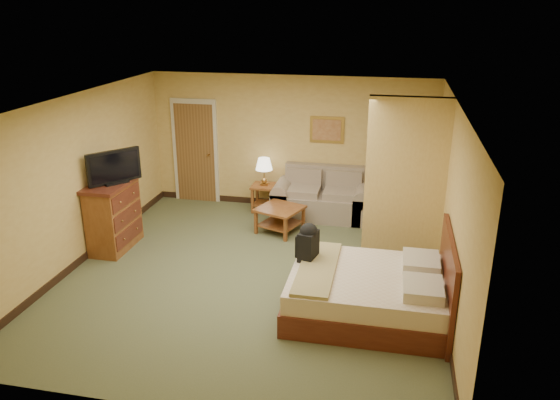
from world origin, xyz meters
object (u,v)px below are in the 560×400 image
(loveseat, at_px, (322,201))
(coffee_table, at_px, (280,214))
(dresser, at_px, (114,215))
(bed, at_px, (374,292))

(loveseat, distance_m, coffee_table, 1.10)
(coffee_table, bearing_deg, loveseat, 54.77)
(coffee_table, height_order, dresser, dresser)
(loveseat, distance_m, dresser, 3.82)
(loveseat, distance_m, bed, 3.50)
(coffee_table, distance_m, dresser, 2.82)
(loveseat, height_order, coffee_table, loveseat)
(coffee_table, bearing_deg, bed, -54.01)
(coffee_table, xyz_separation_m, bed, (1.76, -2.42, -0.02))
(coffee_table, bearing_deg, dresser, -154.40)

